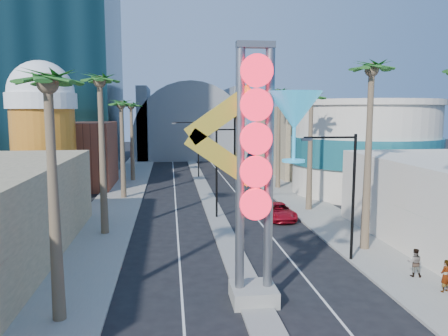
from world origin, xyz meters
The scene contains 24 objects.
ground centered at (0.00, 0.00, 0.00)m, with size 240.00×240.00×0.00m, color black.
sidewalk_west centered at (-9.50, 35.00, 0.07)m, with size 5.00×100.00×0.15m, color gray.
sidewalk_east centered at (9.50, 35.00, 0.07)m, with size 5.00×100.00×0.15m, color gray.
median centered at (0.00, 38.00, 0.07)m, with size 1.60×84.00×0.15m, color gray.
hotel_tower centered at (-22.00, 52.00, 25.00)m, with size 20.00×20.00×50.00m, color black.
brick_filler_west centered at (-16.00, 38.00, 4.00)m, with size 10.00×10.00×8.00m, color brown.
filler_east centered at (16.00, 48.00, 5.00)m, with size 10.00×20.00×10.00m, color #94835F.
beer_mug centered at (-17.00, 30.00, 7.84)m, with size 7.00×7.00×14.50m.
turquoise_building centered at (18.00, 30.00, 5.25)m, with size 16.60×16.60×10.60m.
canopy centered at (0.00, 72.00, 4.31)m, with size 22.00×16.00×22.00m.
neon_sign centered at (0.82, 2.96, 7.31)m, with size 6.53×2.60×12.55m.
streetlight_0 centered at (0.55, 20.00, 4.88)m, with size 3.79×0.25×8.00m.
streetlight_1 centered at (-0.55, 44.00, 4.88)m, with size 3.79×0.25×8.00m.
streetlight_2 centered at (6.72, 8.00, 4.83)m, with size 3.45×0.25×8.00m.
palm_0 centered at (-9.00, 2.00, 9.93)m, with size 2.40×2.40×11.70m.
palm_1 centered at (-9.00, 16.00, 10.82)m, with size 2.40×2.40×12.70m.
palm_2 centered at (-9.00, 30.00, 9.48)m, with size 2.40×2.40×11.20m.
palm_3 centered at (-9.00, 42.00, 9.48)m, with size 2.40×2.40×11.20m.
palm_5 centered at (9.00, 10.00, 11.27)m, with size 2.40×2.40×13.20m.
palm_6 centered at (9.00, 22.00, 9.93)m, with size 2.40×2.40×11.70m.
palm_7 centered at (9.00, 34.00, 10.82)m, with size 2.40×2.40×12.70m.
red_pickup centered at (5.35, 19.14, 0.69)m, with size 2.30×4.99×1.39m, color maroon.
pedestrian_a centered at (9.92, 2.63, 1.00)m, with size 0.62×0.41×1.70m, color gray.
pedestrian_b centered at (9.54, 4.80, 0.95)m, with size 0.78×0.61×1.61m, color gray.
Camera 1 is at (-3.98, -17.23, 9.36)m, focal length 35.00 mm.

